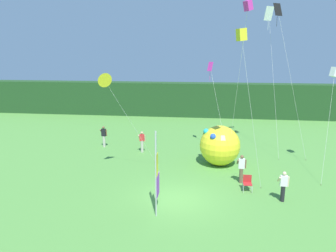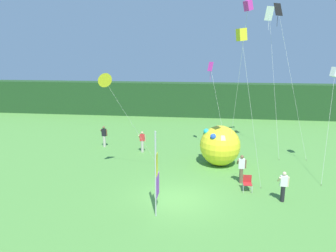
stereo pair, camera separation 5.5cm
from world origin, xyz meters
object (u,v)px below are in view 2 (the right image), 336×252
(banner_flag, at_px, (157,174))
(kite_yellow_delta_6, at_px, (104,80))
(kite_white_diamond_3, at_px, (270,20))
(person_mid_field, at_px, (283,186))
(kite_black_diamond_2, at_px, (280,19))
(kite_magenta_box_4, at_px, (248,8))
(kite_yellow_box_0, at_px, (242,36))
(inflatable_balloon, at_px, (220,145))
(kite_white_box_1, at_px, (335,73))
(person_far_left, at_px, (142,141))
(folding_chair, at_px, (247,182))
(kite_magenta_diamond_5, at_px, (212,73))
(person_far_right, at_px, (104,136))
(person_near_banner, at_px, (241,168))

(banner_flag, height_order, kite_yellow_delta_6, kite_yellow_delta_6)
(kite_white_diamond_3, bearing_deg, person_mid_field, -92.91)
(kite_black_diamond_2, xyz_separation_m, kite_magenta_box_4, (-2.93, -5.91, 0.03))
(kite_yellow_box_0, relative_size, kite_yellow_delta_6, 1.36)
(person_mid_field, bearing_deg, inflatable_balloon, 121.05)
(inflatable_balloon, distance_m, kite_magenta_box_4, 9.07)
(kite_yellow_box_0, height_order, kite_white_diamond_3, kite_white_diamond_3)
(kite_white_box_1, bearing_deg, person_far_left, 170.97)
(kite_magenta_box_4, bearing_deg, inflatable_balloon, 113.08)
(kite_magenta_box_4, bearing_deg, folding_chair, -77.02)
(kite_yellow_box_0, bearing_deg, kite_magenta_box_4, 70.11)
(kite_black_diamond_2, xyz_separation_m, kite_white_diamond_3, (-0.37, 1.90, 0.09))
(banner_flag, distance_m, kite_yellow_delta_6, 7.01)
(folding_chair, relative_size, kite_magenta_box_4, 0.09)
(kite_white_box_1, bearing_deg, kite_black_diamond_2, 131.82)
(kite_black_diamond_2, height_order, kite_white_diamond_3, kite_white_diamond_3)
(folding_chair, bearing_deg, banner_flag, -145.73)
(kite_black_diamond_2, height_order, kite_yellow_delta_6, kite_black_diamond_2)
(kite_black_diamond_2, bearing_deg, kite_yellow_delta_6, -150.18)
(kite_yellow_box_0, bearing_deg, folding_chair, -37.47)
(inflatable_balloon, height_order, kite_white_diamond_3, kite_white_diamond_3)
(kite_black_diamond_2, relative_size, kite_magenta_diamond_5, 1.59)
(person_far_left, relative_size, person_far_right, 0.95)
(kite_yellow_box_0, relative_size, kite_white_diamond_3, 0.80)
(kite_yellow_box_0, height_order, kite_magenta_diamond_5, kite_yellow_box_0)
(kite_white_diamond_3, xyz_separation_m, kite_magenta_diamond_5, (-4.36, -1.84, -3.95))
(person_far_left, distance_m, kite_black_diamond_2, 13.55)
(person_near_banner, bearing_deg, kite_magenta_box_4, 102.45)
(inflatable_balloon, bearing_deg, kite_black_diamond_2, 39.62)
(inflatable_balloon, bearing_deg, kite_yellow_box_0, -78.03)
(person_near_banner, distance_m, person_far_left, 8.77)
(person_mid_field, distance_m, person_far_left, 11.63)
(inflatable_balloon, bearing_deg, person_far_left, 160.55)
(banner_flag, xyz_separation_m, kite_black_diamond_2, (7.26, 10.59, 7.98))
(banner_flag, xyz_separation_m, kite_white_diamond_3, (6.89, 12.49, 8.07))
(person_far_right, xyz_separation_m, kite_white_diamond_3, (13.02, 2.17, 9.14))
(person_near_banner, xyz_separation_m, kite_magenta_diamond_5, (-1.89, 6.40, 5.21))
(person_far_right, xyz_separation_m, kite_magenta_diamond_5, (8.66, 0.33, 5.19))
(person_near_banner, relative_size, kite_black_diamond_2, 0.16)
(banner_flag, relative_size, person_near_banner, 2.42)
(kite_white_box_1, relative_size, kite_white_diamond_3, 0.61)
(person_mid_field, bearing_deg, kite_magenta_box_4, 127.78)
(person_mid_field, xyz_separation_m, folding_chair, (-1.69, 1.13, -0.37))
(banner_flag, bearing_deg, person_far_right, 120.67)
(person_near_banner, bearing_deg, folding_chair, -76.81)
(banner_flag, xyz_separation_m, person_far_right, (-6.12, 10.32, -1.07))
(person_near_banner, height_order, kite_yellow_delta_6, kite_yellow_delta_6)
(kite_yellow_box_0, xyz_separation_m, kite_yellow_delta_6, (-7.80, 0.52, -2.43))
(person_far_right, distance_m, kite_yellow_delta_6, 8.30)
(kite_white_diamond_3, bearing_deg, kite_magenta_box_4, -108.15)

